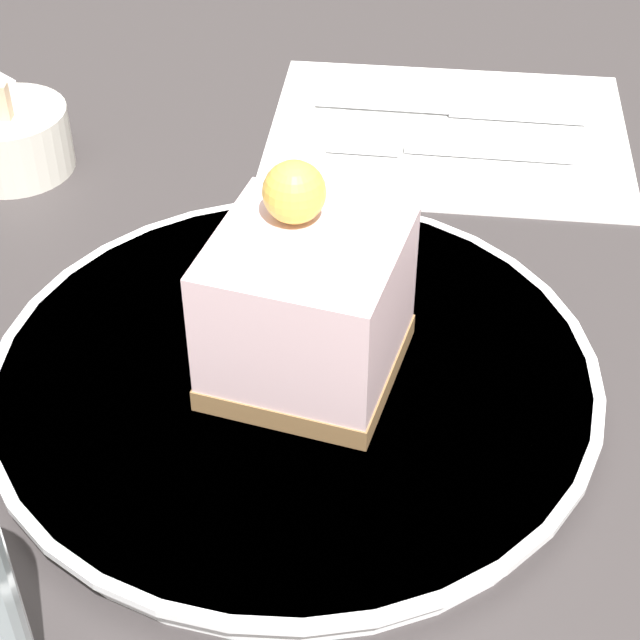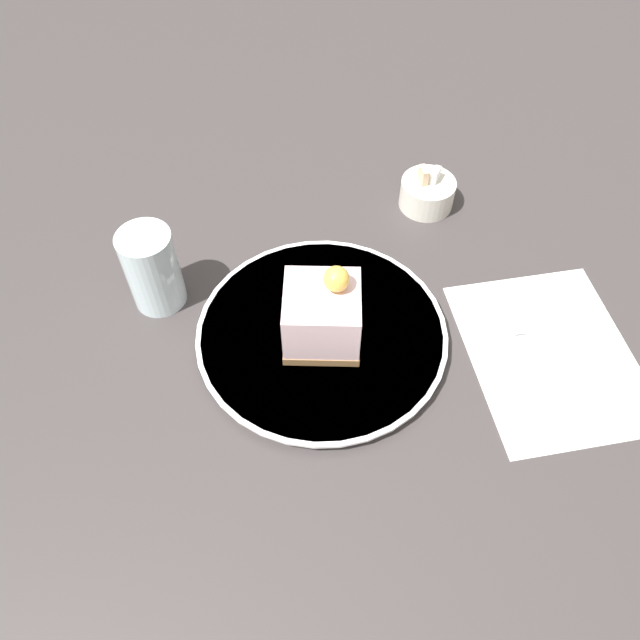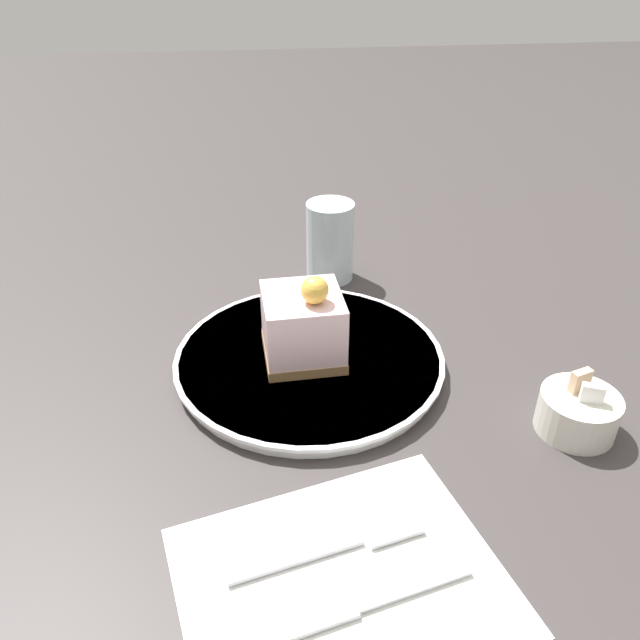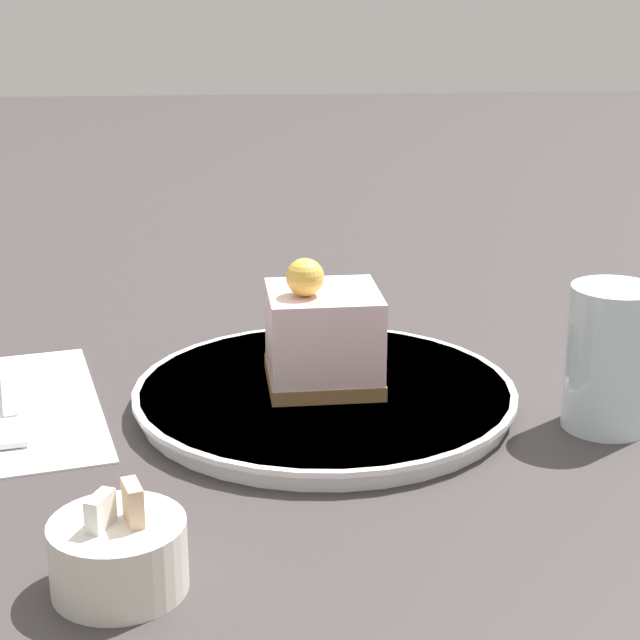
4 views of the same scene
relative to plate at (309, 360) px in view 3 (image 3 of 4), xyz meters
The scene contains 8 objects.
ground_plane 0.04m from the plate, 110.71° to the right, with size 4.00×4.00×0.00m, color #383333.
plate is the anchor object (origin of this frame).
cake_slice 0.05m from the plate, 80.15° to the right, with size 0.09×0.08×0.10m.
napkin 0.26m from the plate, ahead, with size 0.23×0.27×0.00m.
fork 0.23m from the plate, ahead, with size 0.05×0.15×0.00m.
knife 0.29m from the plate, ahead, with size 0.05×0.18×0.00m.
sugar_bowl 0.27m from the plate, 61.36° to the left, with size 0.07×0.07×0.06m.
drinking_glass 0.21m from the plate, 165.73° to the left, with size 0.06×0.06×0.10m.
Camera 3 is at (0.55, -0.02, 0.40)m, focal length 35.00 mm.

